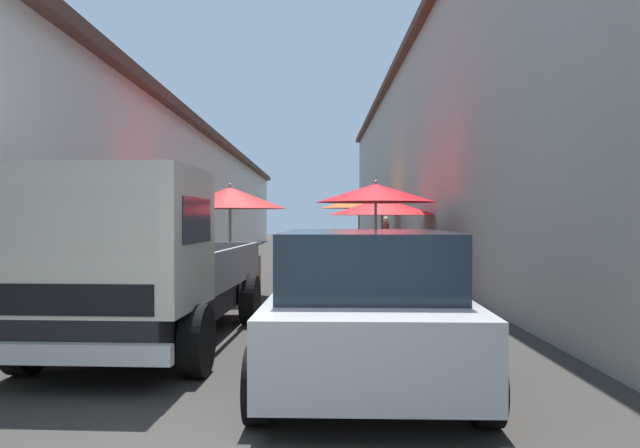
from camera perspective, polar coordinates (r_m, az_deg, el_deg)
name	(u,v)px	position (r m, az deg, el deg)	size (l,w,h in m)	color
ground	(305,277)	(16.51, -1.44, -4.92)	(90.00, 90.00, 0.00)	#33302D
building_left_whitewash	(83,196)	(20.01, -21.06, 2.42)	(49.80, 7.50, 4.47)	silver
building_right_concrete	(529,152)	(19.85, 18.77, 6.34)	(49.80, 7.50, 7.15)	#A39E93
fruit_stall_far_right	(232,212)	(12.42, -8.17, 1.12)	(2.24, 2.24, 2.27)	#9E9EA3
fruit_stall_near_right	(359,210)	(22.62, 3.66, 1.27)	(2.87, 2.87, 2.40)	#9E9EA3
fruit_stall_far_left	(382,213)	(16.13, 5.74, 1.06)	(2.81, 2.81, 2.18)	#9E9EA3
fruit_stall_mid_lane	(375,203)	(13.31, 5.15, 1.97)	(2.60, 2.60, 2.39)	#9E9EA3
hatchback_car	(365,304)	(6.03, 4.20, -7.43)	(3.97, 2.03, 1.45)	#ADAFB5
delivery_truck	(135,266)	(7.14, -16.75, -3.77)	(5.01, 2.19, 2.08)	black
vendor_by_crates	(386,237)	(20.43, 6.09, -1.24)	(0.64, 0.29, 1.63)	#232328
plastic_stool	(454,306)	(9.06, 12.25, -7.39)	(0.30, 0.30, 0.43)	#194CB2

